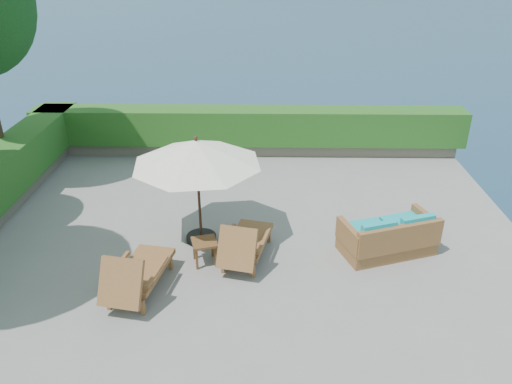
{
  "coord_description": "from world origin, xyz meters",
  "views": [
    {
      "loc": [
        0.45,
        -8.17,
        5.58
      ],
      "look_at": [
        0.3,
        0.8,
        1.1
      ],
      "focal_mm": 35.0,
      "sensor_mm": 36.0,
      "label": 1
    }
  ],
  "objects_px": {
    "patio_umbrella": "(196,153)",
    "lounge_right": "(245,243)",
    "lounge_left": "(136,274)",
    "wicker_loveseat": "(389,238)",
    "side_table": "(204,245)"
  },
  "relations": [
    {
      "from": "patio_umbrella",
      "to": "lounge_right",
      "type": "bearing_deg",
      "value": -38.75
    },
    {
      "from": "lounge_left",
      "to": "patio_umbrella",
      "type": "bearing_deg",
      "value": 73.98
    },
    {
      "from": "lounge_left",
      "to": "wicker_loveseat",
      "type": "distance_m",
      "value": 4.91
    },
    {
      "from": "patio_umbrella",
      "to": "wicker_loveseat",
      "type": "bearing_deg",
      "value": -6.5
    },
    {
      "from": "side_table",
      "to": "wicker_loveseat",
      "type": "bearing_deg",
      "value": 6.47
    },
    {
      "from": "lounge_right",
      "to": "patio_umbrella",
      "type": "bearing_deg",
      "value": 154.55
    },
    {
      "from": "lounge_left",
      "to": "lounge_right",
      "type": "xyz_separation_m",
      "value": [
        1.86,
        1.06,
        -0.01
      ]
    },
    {
      "from": "lounge_left",
      "to": "side_table",
      "type": "distance_m",
      "value": 1.46
    },
    {
      "from": "lounge_left",
      "to": "wicker_loveseat",
      "type": "xyz_separation_m",
      "value": [
        4.7,
        1.39,
        -0.08
      ]
    },
    {
      "from": "lounge_right",
      "to": "wicker_loveseat",
      "type": "height_order",
      "value": "lounge_right"
    },
    {
      "from": "patio_umbrella",
      "to": "lounge_right",
      "type": "height_order",
      "value": "patio_umbrella"
    },
    {
      "from": "lounge_left",
      "to": "side_table",
      "type": "relative_size",
      "value": 3.29
    },
    {
      "from": "side_table",
      "to": "wicker_loveseat",
      "type": "distance_m",
      "value": 3.64
    },
    {
      "from": "side_table",
      "to": "wicker_loveseat",
      "type": "height_order",
      "value": "wicker_loveseat"
    },
    {
      "from": "side_table",
      "to": "lounge_left",
      "type": "bearing_deg",
      "value": -137.92
    }
  ]
}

